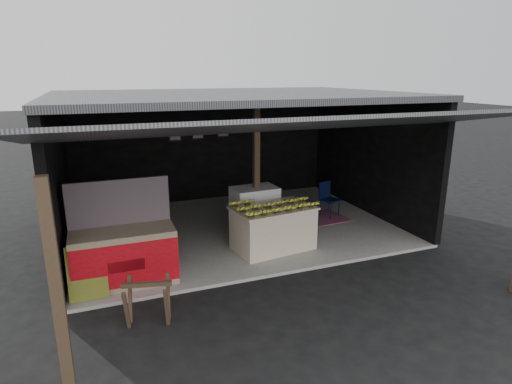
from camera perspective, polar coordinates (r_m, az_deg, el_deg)
name	(u,v)px	position (r m, az deg, el deg)	size (l,w,h in m)	color
ground	(280,276)	(7.60, 3.17, -11.11)	(80.00, 80.00, 0.00)	black
concrete_slab	(234,228)	(9.73, -2.89, -4.78)	(7.00, 5.00, 0.06)	gray
shophouse	(229,135)	(9.52, -3.66, 7.63)	(7.40, 7.29, 3.02)	black
banana_table	(273,228)	(8.40, 2.29, -4.79)	(1.66, 1.14, 0.85)	silver
banana_pile	(273,203)	(8.24, 2.33, -1.47)	(1.43, 0.86, 0.17)	yellow
white_crate	(255,211)	(9.11, -0.18, -2.54)	(0.97, 0.70, 1.04)	white
neighbor_stall	(124,254)	(7.36, -17.15, -7.89)	(1.64, 0.74, 1.69)	#998466
green_signboard	(87,273)	(7.07, -21.60, -10.00)	(0.57, 0.04, 0.86)	black
sawhorse	(148,298)	(6.27, -14.25, -13.55)	(0.70, 0.69, 0.65)	#473323
water_barrel	(303,227)	(8.93, 6.29, -4.65)	(0.38, 0.38, 0.56)	#0D3197
plastic_chair	(327,196)	(10.42, 9.49, -0.56)	(0.51, 0.51, 0.84)	black
magenta_rug	(314,219)	(10.29, 7.79, -3.55)	(1.50, 1.00, 0.01)	maroon
picture_frames	(199,131)	(11.48, -7.63, 8.03)	(1.62, 0.04, 0.46)	black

